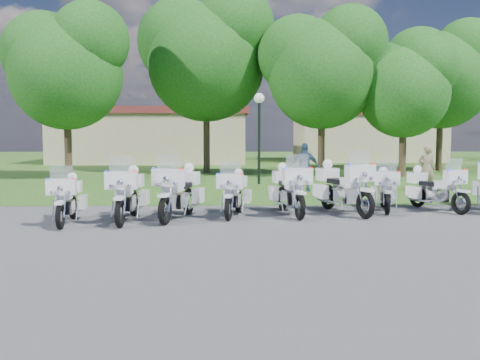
{
  "coord_description": "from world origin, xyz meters",
  "views": [
    {
      "loc": [
        -0.11,
        -13.24,
        2.21
      ],
      "look_at": [
        0.18,
        1.2,
        0.95
      ],
      "focal_mm": 40.0,
      "sensor_mm": 36.0,
      "label": 1
    }
  ],
  "objects_px": {
    "motorcycle_4": "(289,189)",
    "lamp_post": "(259,115)",
    "motorcycle_1": "(128,193)",
    "motorcycle_6": "(385,189)",
    "motorcycle_0": "(68,198)",
    "bystander_c": "(305,168)",
    "motorcycle_2": "(179,191)",
    "motorcycle_5": "(343,186)",
    "motorcycle_7": "(435,188)",
    "bystander_a": "(427,169)",
    "motorcycle_3": "(234,192)"
  },
  "relations": [
    {
      "from": "lamp_post",
      "to": "bystander_c",
      "type": "bearing_deg",
      "value": -61.48
    },
    {
      "from": "motorcycle_2",
      "to": "motorcycle_3",
      "type": "height_order",
      "value": "motorcycle_2"
    },
    {
      "from": "motorcycle_4",
      "to": "motorcycle_5",
      "type": "height_order",
      "value": "motorcycle_5"
    },
    {
      "from": "motorcycle_4",
      "to": "motorcycle_6",
      "type": "relative_size",
      "value": 1.14
    },
    {
      "from": "motorcycle_3",
      "to": "motorcycle_6",
      "type": "relative_size",
      "value": 1.02
    },
    {
      "from": "bystander_c",
      "to": "motorcycle_1",
      "type": "bearing_deg",
      "value": 61.55
    },
    {
      "from": "motorcycle_4",
      "to": "lamp_post",
      "type": "xyz_separation_m",
      "value": [
        -0.35,
        8.6,
        2.29
      ]
    },
    {
      "from": "motorcycle_4",
      "to": "motorcycle_6",
      "type": "height_order",
      "value": "motorcycle_4"
    },
    {
      "from": "motorcycle_1",
      "to": "lamp_post",
      "type": "bearing_deg",
      "value": -111.52
    },
    {
      "from": "motorcycle_4",
      "to": "lamp_post",
      "type": "relative_size",
      "value": 0.63
    },
    {
      "from": "motorcycle_2",
      "to": "bystander_a",
      "type": "relative_size",
      "value": 1.44
    },
    {
      "from": "motorcycle_2",
      "to": "bystander_a",
      "type": "bearing_deg",
      "value": -131.09
    },
    {
      "from": "motorcycle_4",
      "to": "motorcycle_6",
      "type": "distance_m",
      "value": 2.91
    },
    {
      "from": "motorcycle_6",
      "to": "bystander_c",
      "type": "xyz_separation_m",
      "value": [
        -1.6,
        4.99,
        0.3
      ]
    },
    {
      "from": "motorcycle_6",
      "to": "bystander_c",
      "type": "relative_size",
      "value": 1.19
    },
    {
      "from": "motorcycle_5",
      "to": "bystander_c",
      "type": "xyz_separation_m",
      "value": [
        -0.27,
        5.49,
        0.18
      ]
    },
    {
      "from": "bystander_a",
      "to": "motorcycle_2",
      "type": "bearing_deg",
      "value": 56.36
    },
    {
      "from": "motorcycle_7",
      "to": "bystander_a",
      "type": "height_order",
      "value": "bystander_a"
    },
    {
      "from": "motorcycle_4",
      "to": "motorcycle_6",
      "type": "bearing_deg",
      "value": -175.17
    },
    {
      "from": "motorcycle_6",
      "to": "motorcycle_0",
      "type": "bearing_deg",
      "value": 25.35
    },
    {
      "from": "bystander_c",
      "to": "motorcycle_6",
      "type": "bearing_deg",
      "value": 118.33
    },
    {
      "from": "motorcycle_6",
      "to": "bystander_c",
      "type": "bearing_deg",
      "value": -60.45
    },
    {
      "from": "lamp_post",
      "to": "motorcycle_6",
      "type": "bearing_deg",
      "value": -68.09
    },
    {
      "from": "motorcycle_2",
      "to": "motorcycle_6",
      "type": "relative_size",
      "value": 1.15
    },
    {
      "from": "motorcycle_0",
      "to": "motorcycle_4",
      "type": "xyz_separation_m",
      "value": [
        5.63,
        1.35,
        0.09
      ]
    },
    {
      "from": "lamp_post",
      "to": "bystander_a",
      "type": "height_order",
      "value": "lamp_post"
    },
    {
      "from": "motorcycle_7",
      "to": "motorcycle_2",
      "type": "bearing_deg",
      "value": -13.14
    },
    {
      "from": "motorcycle_7",
      "to": "bystander_a",
      "type": "relative_size",
      "value": 1.23
    },
    {
      "from": "motorcycle_3",
      "to": "motorcycle_5",
      "type": "xyz_separation_m",
      "value": [
        3.01,
        0.4,
        0.12
      ]
    },
    {
      "from": "motorcycle_7",
      "to": "motorcycle_0",
      "type": "bearing_deg",
      "value": -12.13
    },
    {
      "from": "motorcycle_0",
      "to": "motorcycle_5",
      "type": "bearing_deg",
      "value": -173.74
    },
    {
      "from": "motorcycle_1",
      "to": "bystander_a",
      "type": "bearing_deg",
      "value": -146.66
    },
    {
      "from": "motorcycle_0",
      "to": "motorcycle_6",
      "type": "distance_m",
      "value": 8.71
    },
    {
      "from": "motorcycle_2",
      "to": "motorcycle_4",
      "type": "relative_size",
      "value": 1.01
    },
    {
      "from": "motorcycle_3",
      "to": "motorcycle_5",
      "type": "height_order",
      "value": "motorcycle_5"
    },
    {
      "from": "motorcycle_2",
      "to": "motorcycle_7",
      "type": "distance_m",
      "value": 7.36
    },
    {
      "from": "motorcycle_1",
      "to": "bystander_a",
      "type": "relative_size",
      "value": 1.42
    },
    {
      "from": "motorcycle_1",
      "to": "motorcycle_6",
      "type": "height_order",
      "value": "motorcycle_1"
    },
    {
      "from": "motorcycle_4",
      "to": "bystander_c",
      "type": "height_order",
      "value": "bystander_c"
    },
    {
      "from": "bystander_a",
      "to": "motorcycle_4",
      "type": "bearing_deg",
      "value": 64.58
    },
    {
      "from": "motorcycle_4",
      "to": "lamp_post",
      "type": "distance_m",
      "value": 8.91
    },
    {
      "from": "motorcycle_3",
      "to": "motorcycle_6",
      "type": "bearing_deg",
      "value": -158.37
    },
    {
      "from": "motorcycle_3",
      "to": "bystander_c",
      "type": "relative_size",
      "value": 1.21
    },
    {
      "from": "motorcycle_2",
      "to": "bystander_c",
      "type": "height_order",
      "value": "bystander_c"
    },
    {
      "from": "motorcycle_0",
      "to": "bystander_c",
      "type": "height_order",
      "value": "bystander_c"
    },
    {
      "from": "motorcycle_2",
      "to": "motorcycle_3",
      "type": "distance_m",
      "value": 1.51
    },
    {
      "from": "motorcycle_1",
      "to": "motorcycle_5",
      "type": "height_order",
      "value": "motorcycle_5"
    },
    {
      "from": "motorcycle_1",
      "to": "motorcycle_6",
      "type": "bearing_deg",
      "value": -166.03
    },
    {
      "from": "motorcycle_1",
      "to": "bystander_c",
      "type": "bearing_deg",
      "value": -128.79
    },
    {
      "from": "motorcycle_7",
      "to": "motorcycle_6",
      "type": "bearing_deg",
      "value": -23.5
    }
  ]
}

